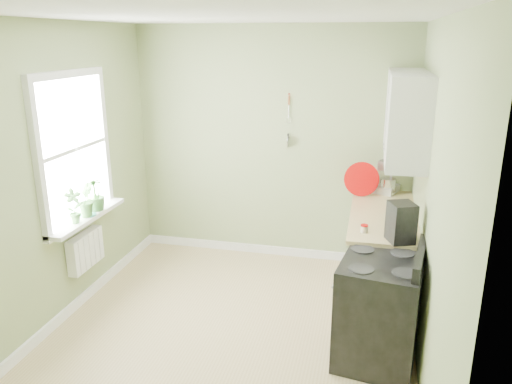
% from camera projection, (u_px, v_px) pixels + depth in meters
% --- Properties ---
extents(floor, '(3.20, 3.60, 0.02)m').
position_uv_depth(floor, '(230.00, 334.00, 4.49)').
color(floor, tan).
rests_on(floor, ground).
extents(ceiling, '(3.20, 3.60, 0.02)m').
position_uv_depth(ceiling, '(224.00, 14.00, 3.69)').
color(ceiling, white).
rests_on(ceiling, wall_back).
extents(wall_back, '(3.20, 0.02, 2.70)m').
position_uv_depth(wall_back, '(271.00, 146.00, 5.77)').
color(wall_back, '#919F6C').
rests_on(wall_back, floor).
extents(wall_left, '(0.02, 3.60, 2.70)m').
position_uv_depth(wall_left, '(54.00, 178.00, 4.44)').
color(wall_left, '#919F6C').
rests_on(wall_left, floor).
extents(wall_right, '(0.02, 3.60, 2.70)m').
position_uv_depth(wall_right, '(433.00, 204.00, 3.74)').
color(wall_right, '#919F6C').
rests_on(wall_right, floor).
extents(base_cabinets, '(0.60, 1.60, 0.87)m').
position_uv_depth(base_cabinets, '(381.00, 257.00, 5.01)').
color(base_cabinets, silver).
rests_on(base_cabinets, floor).
extents(countertop, '(0.64, 1.60, 0.04)m').
position_uv_depth(countertop, '(384.00, 215.00, 4.87)').
color(countertop, '#CDB77D').
rests_on(countertop, base_cabinets).
extents(upper_cabinets, '(0.35, 1.40, 0.80)m').
position_uv_depth(upper_cabinets, '(406.00, 116.00, 4.65)').
color(upper_cabinets, silver).
rests_on(upper_cabinets, wall_right).
extents(window, '(0.06, 1.14, 1.44)m').
position_uv_depth(window, '(73.00, 149.00, 4.65)').
color(window, white).
rests_on(window, wall_left).
extents(window_sill, '(0.18, 1.14, 0.04)m').
position_uv_depth(window_sill, '(88.00, 217.00, 4.84)').
color(window_sill, white).
rests_on(window_sill, wall_left).
extents(radiator, '(0.12, 0.50, 0.35)m').
position_uv_depth(radiator, '(85.00, 250.00, 4.89)').
color(radiator, white).
rests_on(radiator, wall_left).
extents(wall_utensils, '(0.02, 0.14, 0.58)m').
position_uv_depth(wall_utensils, '(288.00, 128.00, 5.64)').
color(wall_utensils, '#CDB77D').
rests_on(wall_utensils, wall_back).
extents(stove, '(0.73, 0.80, 1.00)m').
position_uv_depth(stove, '(379.00, 310.00, 4.02)').
color(stove, black).
rests_on(stove, floor).
extents(stand_mixer, '(0.30, 0.37, 0.41)m').
position_uv_depth(stand_mixer, '(388.00, 176.00, 5.50)').
color(stand_mixer, '#B2B2B7').
rests_on(stand_mixer, countertop).
extents(kettle, '(0.20, 0.12, 0.20)m').
position_uv_depth(kettle, '(365.00, 182.00, 5.55)').
color(kettle, silver).
rests_on(kettle, countertop).
extents(coffee_maker, '(0.26, 0.27, 0.34)m').
position_uv_depth(coffee_maker, '(401.00, 223.00, 4.14)').
color(coffee_maker, black).
rests_on(coffee_maker, countertop).
extents(red_tray, '(0.38, 0.11, 0.37)m').
position_uv_depth(red_tray, '(362.00, 179.00, 5.34)').
color(red_tray, '#9E0807').
rests_on(red_tray, countertop).
extents(jar, '(0.07, 0.07, 0.07)m').
position_uv_depth(jar, '(364.00, 228.00, 4.37)').
color(jar, beige).
rests_on(jar, countertop).
extents(plant_a, '(0.21, 0.21, 0.33)m').
position_uv_depth(plant_a, '(73.00, 206.00, 4.57)').
color(plant_a, '#36622B').
rests_on(plant_a, window_sill).
extents(plant_b, '(0.22, 0.23, 0.33)m').
position_uv_depth(plant_b, '(86.00, 200.00, 4.76)').
color(plant_b, '#36622B').
rests_on(plant_b, window_sill).
extents(plant_c, '(0.26, 0.26, 0.33)m').
position_uv_depth(plant_c, '(96.00, 194.00, 4.93)').
color(plant_c, '#36622B').
rests_on(plant_c, window_sill).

